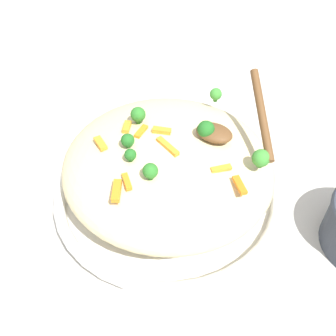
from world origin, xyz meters
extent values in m
plane|color=beige|center=(0.00, 0.00, 0.00)|extent=(2.40, 2.40, 0.00)
cylinder|color=white|center=(0.00, 0.00, 0.01)|extent=(0.34, 0.34, 0.02)
torus|color=white|center=(0.00, 0.00, 0.03)|extent=(0.37, 0.37, 0.02)
torus|color=black|center=(0.00, 0.00, 0.04)|extent=(0.37, 0.37, 0.00)
ellipsoid|color=beige|center=(0.00, 0.00, 0.09)|extent=(0.33, 0.32, 0.10)
cube|color=orange|center=(0.09, -0.01, 0.13)|extent=(0.03, 0.03, 0.01)
cube|color=orange|center=(-0.05, 0.00, 0.14)|extent=(0.01, 0.03, 0.01)
cube|color=orange|center=(-0.07, 0.00, 0.14)|extent=(0.02, 0.03, 0.01)
cube|color=orange|center=(-0.01, -0.09, 0.13)|extent=(0.03, 0.02, 0.01)
cube|color=orange|center=(0.01, -0.01, 0.14)|extent=(0.04, 0.02, 0.01)
cube|color=orange|center=(-0.02, 0.01, 0.14)|extent=(0.03, 0.02, 0.01)
cube|color=orange|center=(0.12, -0.02, 0.13)|extent=(0.03, 0.03, 0.01)
cube|color=orange|center=(-0.09, -0.05, 0.13)|extent=(0.03, 0.02, 0.01)
cube|color=orange|center=(-0.01, -0.11, 0.13)|extent=(0.03, 0.04, 0.01)
cylinder|color=#296820|center=(0.01, -0.07, 0.14)|extent=(0.01, 0.01, 0.01)
sphere|color=#2D7A28|center=(0.01, -0.07, 0.15)|extent=(0.02, 0.02, 0.02)
cylinder|color=#377928|center=(0.13, 0.03, 0.13)|extent=(0.01, 0.01, 0.01)
sphere|color=#3D8E33|center=(0.13, 0.03, 0.15)|extent=(0.03, 0.03, 0.03)
cylinder|color=#377928|center=(0.01, 0.13, 0.13)|extent=(0.01, 0.01, 0.01)
sphere|color=#3D8E33|center=(0.01, 0.13, 0.14)|extent=(0.02, 0.02, 0.02)
cylinder|color=#205B1C|center=(-0.05, -0.03, 0.14)|extent=(0.01, 0.01, 0.01)
sphere|color=#236B23|center=(-0.05, -0.03, 0.15)|extent=(0.02, 0.02, 0.02)
cylinder|color=#296820|center=(-0.06, 0.02, 0.14)|extent=(0.01, 0.01, 0.01)
sphere|color=#2D7A28|center=(-0.06, 0.02, 0.15)|extent=(0.02, 0.02, 0.02)
cylinder|color=#205B1C|center=(-0.03, -0.06, 0.14)|extent=(0.01, 0.01, 0.01)
sphere|color=#236B23|center=(-0.03, -0.06, 0.15)|extent=(0.02, 0.02, 0.02)
cylinder|color=#205B1C|center=(0.04, 0.04, 0.14)|extent=(0.01, 0.01, 0.01)
sphere|color=#236B23|center=(0.04, 0.04, 0.15)|extent=(0.03, 0.03, 0.03)
ellipsoid|color=brown|center=(0.05, 0.04, 0.14)|extent=(0.06, 0.04, 0.02)
cylinder|color=brown|center=(0.11, 0.08, 0.17)|extent=(0.09, 0.12, 0.07)
camera|label=1|loc=(0.21, -0.38, 0.53)|focal=42.77mm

